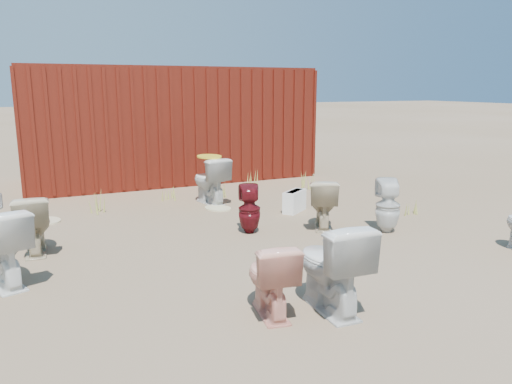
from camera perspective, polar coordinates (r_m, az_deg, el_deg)
name	(u,v)px	position (r m, az deg, el deg)	size (l,w,h in m)	color
ground	(275,241)	(6.64, 2.18, -5.63)	(100.00, 100.00, 0.00)	brown
shipping_container	(169,124)	(11.25, -9.96, 7.69)	(6.00, 2.40, 2.40)	#50170D
toilet_front_a	(0,247)	(5.71, -27.20, -5.64)	(0.46, 0.80, 0.82)	white
toilet_front_pink	(270,278)	(4.49, 1.63, -9.76)	(0.39, 0.68, 0.69)	#EFA08A
toilet_front_c	(331,266)	(4.59, 8.52, -8.33)	(0.48, 0.83, 0.85)	silver
toilet_front_maroon	(249,209)	(6.92, -0.75, -1.97)	(0.31, 0.31, 0.68)	#5D0F16
toilet_back_beige_left	(33,224)	(6.66, -24.08, -3.35)	(0.41, 0.72, 0.74)	#C6B691
toilet_back_beige_right	(323,203)	(7.24, 7.66, -1.29)	(0.40, 0.71, 0.72)	#BCAC8A
toilet_back_yellowlid	(210,180)	(8.70, -5.31, 1.33)	(0.45, 0.80, 0.81)	silver
toilet_back_e	(388,206)	(7.20, 14.83, -1.53)	(0.34, 0.35, 0.75)	silver
yellow_lid	(209,156)	(8.63, -5.36, 4.06)	(0.41, 0.52, 0.03)	yellow
loose_tank	(294,201)	(8.14, 4.42, -1.06)	(0.50, 0.20, 0.35)	white
loose_lid_near	(218,208)	(8.36, -4.38, -1.86)	(0.38, 0.49, 0.02)	beige
loose_lid_far	(48,221)	(8.21, -22.69, -3.05)	(0.36, 0.47, 0.02)	beige
weed_clump_a	(100,203)	(8.45, -17.41, -1.19)	(0.36, 0.36, 0.33)	#999D3F
weed_clump_b	(220,189)	(9.32, -4.19, 0.31)	(0.32, 0.32, 0.26)	#999D3F
weed_clump_c	(304,181)	(9.96, 5.48, 1.27)	(0.36, 0.36, 0.33)	#999D3F
weed_clump_d	(169,193)	(9.14, -9.96, -0.10)	(0.30, 0.30, 0.25)	#999D3F
weed_clump_e	(251,178)	(10.16, -0.54, 1.56)	(0.34, 0.34, 0.34)	#999D3F
weed_clump_f	(409,207)	(8.37, 17.07, -1.65)	(0.28, 0.28, 0.23)	#999D3F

